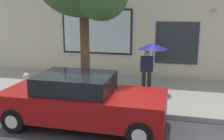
% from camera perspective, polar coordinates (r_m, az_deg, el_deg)
% --- Properties ---
extents(ground_plane, '(60.00, 60.00, 0.00)m').
position_cam_1_polar(ground_plane, '(7.64, -3.95, -11.80)').
color(ground_plane, '#333338').
extents(sidewalk, '(20.00, 4.00, 0.15)m').
position_cam_1_polar(sidewalk, '(10.32, 1.10, -4.58)').
color(sidewalk, gray).
rests_on(sidewalk, ground).
extents(building_facade, '(20.00, 0.67, 7.00)m').
position_cam_1_polar(building_facade, '(12.28, 3.78, 14.37)').
color(building_facade, beige).
rests_on(building_facade, ground).
extents(parked_car, '(4.41, 1.84, 1.45)m').
position_cam_1_polar(parked_car, '(7.48, -6.29, -6.49)').
color(parked_car, maroon).
rests_on(parked_car, ground).
extents(fire_hydrant, '(0.30, 0.44, 0.76)m').
position_cam_1_polar(fire_hydrant, '(10.23, -17.45, -2.74)').
color(fire_hydrant, white).
rests_on(fire_hydrant, sidewalk).
extents(pedestrian_with_umbrella, '(1.04, 1.04, 1.82)m').
position_cam_1_polar(pedestrian_with_umbrella, '(9.83, 8.24, 3.66)').
color(pedestrian_with_umbrella, black).
rests_on(pedestrian_with_umbrella, sidewalk).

